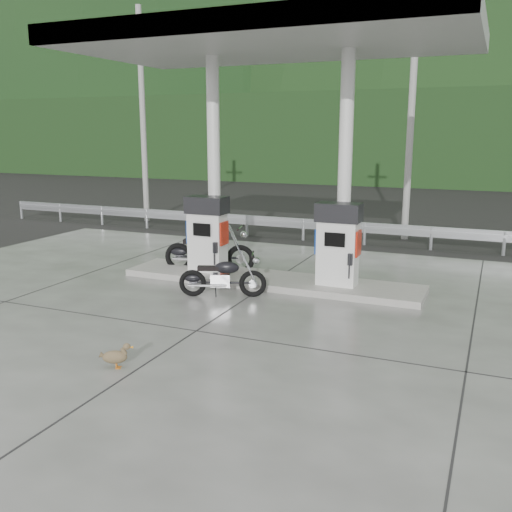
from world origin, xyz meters
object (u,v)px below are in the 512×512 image
at_px(gas_pump_left, 207,234).
at_px(motorcycle_left, 223,278).
at_px(motorcycle_right, 209,252).
at_px(duck, 115,357).
at_px(gas_pump_right, 338,244).

height_order(gas_pump_left, motorcycle_left, gas_pump_left).
distance_m(gas_pump_left, motorcycle_right, 0.75).
height_order(gas_pump_left, duck, gas_pump_left).
bearing_deg(duck, gas_pump_right, 45.17).
relative_size(gas_pump_left, motorcycle_right, 0.84).
height_order(gas_pump_right, motorcycle_left, gas_pump_right).
height_order(gas_pump_right, motorcycle_right, gas_pump_right).
bearing_deg(gas_pump_left, duck, -76.81).
distance_m(gas_pump_left, gas_pump_right, 3.20).
xyz_separation_m(gas_pump_right, motorcycle_right, (-3.40, 0.47, -0.54)).
distance_m(gas_pump_right, duck, 5.79).
bearing_deg(duck, motorcycle_left, 67.69).
bearing_deg(gas_pump_left, motorcycle_left, -51.94).
bearing_deg(gas_pump_right, gas_pump_left, 180.00).
distance_m(gas_pump_left, duck, 5.59).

